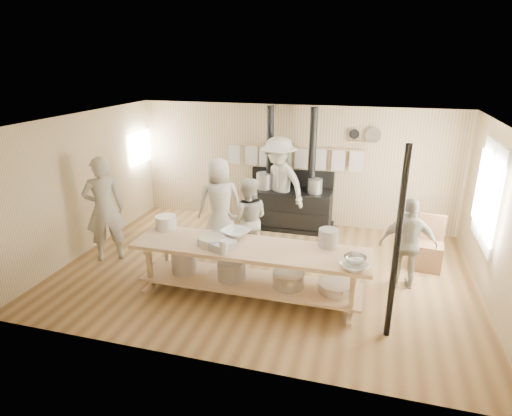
# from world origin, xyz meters

# --- Properties ---
(ground) EXTENTS (7.00, 7.00, 0.00)m
(ground) POSITION_xyz_m (0.00, 0.00, 0.00)
(ground) COLOR brown
(ground) RESTS_ON ground
(room_shell) EXTENTS (7.00, 7.00, 7.00)m
(room_shell) POSITION_xyz_m (0.00, 0.00, 1.62)
(room_shell) COLOR tan
(room_shell) RESTS_ON ground
(window_right) EXTENTS (0.09, 1.50, 1.65)m
(window_right) POSITION_xyz_m (3.47, 0.60, 1.50)
(window_right) COLOR beige
(window_right) RESTS_ON ground
(left_opening) EXTENTS (0.00, 0.90, 0.90)m
(left_opening) POSITION_xyz_m (-3.45, 2.00, 1.60)
(left_opening) COLOR white
(left_opening) RESTS_ON ground
(stove) EXTENTS (1.90, 0.75, 2.60)m
(stove) POSITION_xyz_m (-0.01, 2.12, 0.52)
(stove) COLOR black
(stove) RESTS_ON ground
(towel_rail) EXTENTS (3.00, 0.04, 0.47)m
(towel_rail) POSITION_xyz_m (-0.00, 2.40, 1.55)
(towel_rail) COLOR tan
(towel_rail) RESTS_ON ground
(back_wall_shelf) EXTENTS (0.63, 0.14, 0.32)m
(back_wall_shelf) POSITION_xyz_m (1.46, 2.43, 2.00)
(back_wall_shelf) COLOR tan
(back_wall_shelf) RESTS_ON ground
(prep_table) EXTENTS (3.60, 0.90, 0.85)m
(prep_table) POSITION_xyz_m (-0.01, -0.90, 0.52)
(prep_table) COLOR tan
(prep_table) RESTS_ON ground
(support_post) EXTENTS (0.08, 0.08, 2.60)m
(support_post) POSITION_xyz_m (2.05, -1.35, 1.30)
(support_post) COLOR black
(support_post) RESTS_ON ground
(cook_far_left) EXTENTS (0.84, 0.78, 1.94)m
(cook_far_left) POSITION_xyz_m (-2.89, -0.31, 0.97)
(cook_far_left) COLOR #A2A08F
(cook_far_left) RESTS_ON ground
(cook_left) EXTENTS (0.87, 0.75, 1.55)m
(cook_left) POSITION_xyz_m (-0.41, 0.37, 0.78)
(cook_left) COLOR #A2A08F
(cook_left) RESTS_ON ground
(cook_center) EXTENTS (1.02, 0.91, 1.75)m
(cook_center) POSITION_xyz_m (-1.12, 0.84, 0.88)
(cook_center) COLOR #A2A08F
(cook_center) RESTS_ON ground
(cook_right) EXTENTS (0.91, 0.44, 1.50)m
(cook_right) POSITION_xyz_m (2.32, 0.07, 0.75)
(cook_right) COLOR #A2A08F
(cook_right) RESTS_ON ground
(cook_by_window) EXTENTS (1.50, 1.26, 2.02)m
(cook_by_window) POSITION_xyz_m (-0.21, 1.95, 1.01)
(cook_by_window) COLOR #A2A08F
(cook_by_window) RESTS_ON ground
(chair) EXTENTS (0.49, 0.49, 0.95)m
(chair) POSITION_xyz_m (2.75, 0.86, 0.28)
(chair) COLOR brown
(chair) RESTS_ON ground
(bowl_white_a) EXTENTS (0.54, 0.54, 0.11)m
(bowl_white_a) POSITION_xyz_m (-0.34, -0.57, 0.90)
(bowl_white_a) COLOR silver
(bowl_white_a) RESTS_ON prep_table
(bowl_steel_a) EXTENTS (0.39, 0.39, 0.09)m
(bowl_steel_a) POSITION_xyz_m (-0.59, -0.80, 0.90)
(bowl_steel_a) COLOR silver
(bowl_steel_a) RESTS_ON prep_table
(bowl_white_b) EXTENTS (0.51, 0.51, 0.09)m
(bowl_white_b) POSITION_xyz_m (1.55, -1.23, 0.89)
(bowl_white_b) COLOR silver
(bowl_white_b) RESTS_ON prep_table
(bowl_steel_b) EXTENTS (0.35, 0.35, 0.10)m
(bowl_steel_b) POSITION_xyz_m (1.55, -1.02, 0.90)
(bowl_steel_b) COLOR silver
(bowl_steel_b) RESTS_ON prep_table
(roasting_pan) EXTENTS (0.60, 0.50, 0.11)m
(roasting_pan) POSITION_xyz_m (-0.47, -1.05, 0.91)
(roasting_pan) COLOR #B2B2B7
(roasting_pan) RESTS_ON prep_table
(mixing_bowl_large) EXTENTS (0.48, 0.48, 0.13)m
(mixing_bowl_large) POSITION_xyz_m (-0.57, -0.99, 0.92)
(mixing_bowl_large) COLOR silver
(mixing_bowl_large) RESTS_ON prep_table
(bucket_galv) EXTENTS (0.39, 0.39, 0.27)m
(bucket_galv) POSITION_xyz_m (1.13, -0.57, 0.99)
(bucket_galv) COLOR gray
(bucket_galv) RESTS_ON prep_table
(deep_bowl_enamel) EXTENTS (0.36, 0.36, 0.21)m
(deep_bowl_enamel) POSITION_xyz_m (-1.55, -0.57, 0.96)
(deep_bowl_enamel) COLOR silver
(deep_bowl_enamel) RESTS_ON prep_table
(pitcher) EXTENTS (0.14, 0.14, 0.20)m
(pitcher) POSITION_xyz_m (-0.30, -1.23, 0.95)
(pitcher) COLOR silver
(pitcher) RESTS_ON prep_table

